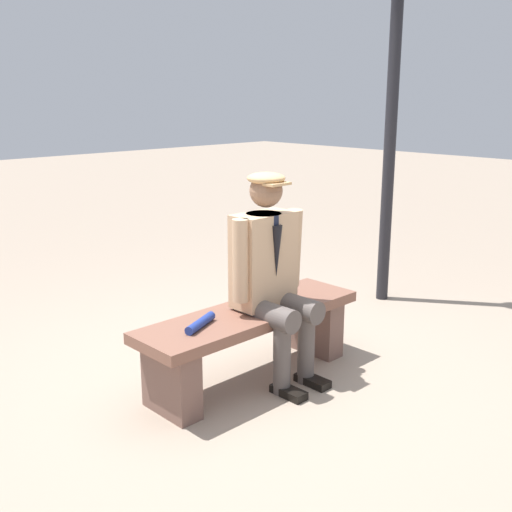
% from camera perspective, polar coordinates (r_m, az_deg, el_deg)
% --- Properties ---
extents(ground_plane, '(30.00, 30.00, 0.00)m').
position_cam_1_polar(ground_plane, '(4.15, -0.45, -11.18)').
color(ground_plane, gray).
extents(bench, '(1.60, 0.46, 0.47)m').
position_cam_1_polar(bench, '(4.02, -0.46, -7.04)').
color(bench, brown).
rests_on(bench, ground).
extents(seated_man, '(0.57, 0.57, 1.34)m').
position_cam_1_polar(seated_man, '(3.92, 1.38, -1.33)').
color(seated_man, tan).
rests_on(seated_man, ground).
extents(rolled_magazine, '(0.29, 0.16, 0.05)m').
position_cam_1_polar(rolled_magazine, '(3.69, -5.12, -6.15)').
color(rolled_magazine, navy).
rests_on(rolled_magazine, bench).
extents(lamp_post, '(0.20, 0.20, 2.89)m').
position_cam_1_polar(lamp_post, '(5.52, 12.35, 12.86)').
color(lamp_post, black).
rests_on(lamp_post, ground).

